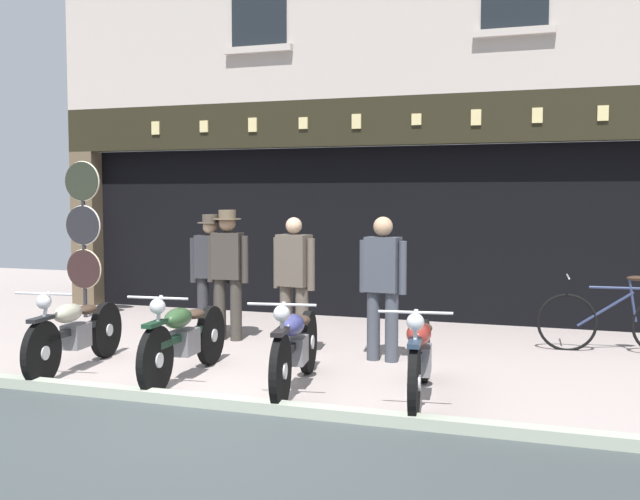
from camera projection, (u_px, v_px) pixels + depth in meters
ground at (134, 447)px, 5.83m from camera, size 22.18×22.00×0.18m
shop_facade at (391, 203)px, 13.22m from camera, size 10.48×4.42×6.44m
motorcycle_left at (75, 331)px, 8.18m from camera, size 0.62×1.96×0.91m
motorcycle_center_left at (184, 337)px, 7.82m from camera, size 0.62×1.97×0.92m
motorcycle_center at (295, 345)px, 7.38m from camera, size 0.62×1.99×0.92m
motorcycle_center_right at (420, 354)px, 7.00m from camera, size 0.62×1.97×0.91m
salesman_left at (228, 268)px, 9.86m from camera, size 0.56×0.36×1.68m
shopkeeper_center at (294, 279)px, 8.95m from camera, size 0.55×0.29×1.61m
salesman_right at (383, 281)px, 8.62m from camera, size 0.56×0.27×1.63m
assistant_far_right at (211, 270)px, 10.01m from camera, size 0.56×0.33×1.62m
tyre_sign_pole at (83, 227)px, 11.69m from camera, size 0.61×0.06×2.39m
advert_board_near at (518, 206)px, 10.96m from camera, size 0.69×0.03×1.04m
leaning_bicycle at (615, 321)px, 9.12m from camera, size 1.78×0.50×0.94m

